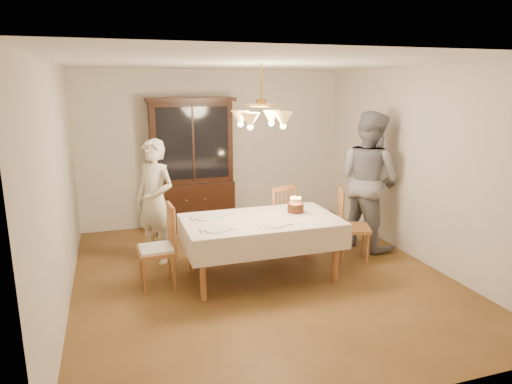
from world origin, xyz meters
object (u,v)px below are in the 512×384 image
object	(u,v)px
china_hutch	(192,167)
elderly_woman	(155,201)
dining_table	(261,225)
birthday_cake	(295,209)
chair_far_side	(275,222)

from	to	relation	value
china_hutch	elderly_woman	bearing A→B (deg)	-119.65
elderly_woman	dining_table	bearing A→B (deg)	8.52
elderly_woman	birthday_cake	distance (m)	1.88
dining_table	china_hutch	size ratio (longest dim) A/B	0.88
china_hutch	birthday_cake	distance (m)	2.36
dining_table	chair_far_side	xyz separation A→B (m)	(0.48, 0.78, -0.24)
elderly_woman	birthday_cake	world-z (taller)	elderly_woman
chair_far_side	elderly_woman	xyz separation A→B (m)	(-1.66, 0.18, 0.39)
dining_table	birthday_cake	bearing A→B (deg)	11.11
elderly_woman	birthday_cake	size ratio (longest dim) A/B	5.58
dining_table	elderly_woman	world-z (taller)	elderly_woman
china_hutch	chair_far_side	xyz separation A→B (m)	(0.91, -1.48, -0.60)
china_hutch	elderly_woman	size ratio (longest dim) A/B	1.29
dining_table	china_hutch	bearing A→B (deg)	100.96
dining_table	chair_far_side	bearing A→B (deg)	58.40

